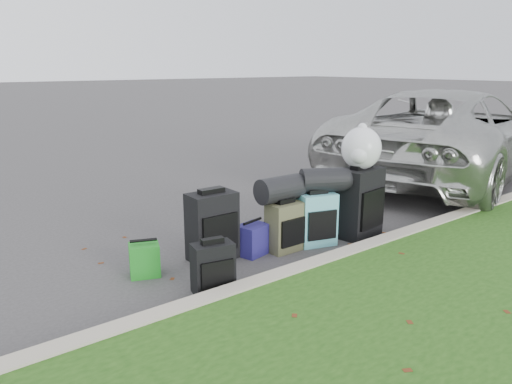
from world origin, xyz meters
TOP-DOWN VIEW (x-y plane):
  - ground at (0.00, 0.00)m, footprint 120.00×120.00m
  - curb at (0.00, -1.00)m, footprint 120.00×0.18m
  - suv at (4.49, 0.64)m, footprint 6.11×3.95m
  - suitcase_small_black at (-1.29, -0.70)m, footprint 0.40×0.27m
  - suitcase_large_black_left at (-0.86, -0.04)m, footprint 0.50×0.31m
  - suitcase_olive at (-0.11, -0.32)m, footprint 0.39×0.24m
  - suitcase_teal at (0.29, -0.40)m, footprint 0.47×0.36m
  - suitcase_large_black_right at (0.89, -0.50)m, footprint 0.58×0.39m
  - tote_green at (-1.61, 0.00)m, footprint 0.34×0.31m
  - tote_navy at (-0.46, -0.20)m, footprint 0.36×0.31m
  - duffel_left at (-0.12, -0.24)m, footprint 0.52×0.28m
  - duffel_right at (0.39, -0.38)m, footprint 0.56×0.46m
  - trash_bag at (0.89, -0.49)m, footprint 0.47×0.47m

SIDE VIEW (x-z plane):
  - ground at x=0.00m, z-range 0.00..0.00m
  - curb at x=0.00m, z-range 0.00..0.15m
  - tote_green at x=-1.61m, z-range 0.00..0.32m
  - tote_navy at x=-0.46m, z-range 0.00..0.33m
  - suitcase_small_black at x=-1.29m, z-range 0.00..0.45m
  - suitcase_olive at x=-0.11m, z-range 0.00..0.54m
  - suitcase_teal at x=0.29m, z-range 0.00..0.59m
  - suitcase_large_black_left at x=-0.86m, z-range 0.00..0.71m
  - suitcase_large_black_right at x=0.89m, z-range 0.00..0.81m
  - duffel_left at x=-0.12m, z-range 0.54..0.81m
  - duffel_right at x=0.39m, z-range 0.59..0.86m
  - suv at x=4.49m, z-range 0.00..1.57m
  - trash_bag at x=0.89m, z-range 0.81..1.28m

